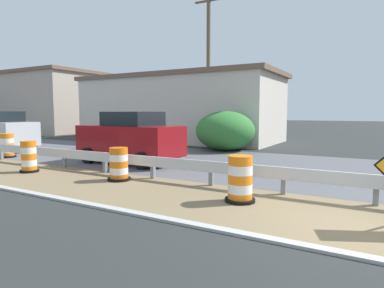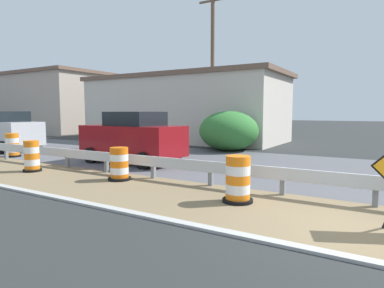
# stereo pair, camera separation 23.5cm
# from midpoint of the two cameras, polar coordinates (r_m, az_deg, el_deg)

# --- Properties ---
(ground_plane) EXTENTS (160.00, 160.00, 0.00)m
(ground_plane) POSITION_cam_midpoint_polar(r_m,az_deg,el_deg) (6.68, 27.61, -13.27)
(ground_plane) COLOR #2B2D2D
(median_dirt_strip) EXTENTS (3.24, 120.00, 0.01)m
(median_dirt_strip) POSITION_cam_midpoint_polar(r_m,az_deg,el_deg) (7.08, 27.82, -12.19)
(median_dirt_strip) COLOR #7F6B4C
(median_dirt_strip) RESTS_ON ground
(far_lane_asphalt) EXTENTS (7.91, 120.00, 0.00)m
(far_lane_asphalt) POSITION_cam_midpoint_polar(r_m,az_deg,el_deg) (12.51, 29.24, -4.73)
(far_lane_asphalt) COLOR #56565B
(far_lane_asphalt) RESTS_ON ground
(curb_near_edge) EXTENTS (0.20, 120.00, 0.11)m
(curb_near_edge) POSITION_cam_midpoint_polar(r_m,az_deg,el_deg) (5.46, 26.77, -17.46)
(curb_near_edge) COLOR #ADADA8
(curb_near_edge) RESTS_ON ground
(guardrail_median) EXTENTS (0.18, 57.30, 0.71)m
(guardrail_median) POSITION_cam_midpoint_polar(r_m,az_deg,el_deg) (8.36, 23.01, -5.68)
(guardrail_median) COLOR silver
(guardrail_median) RESTS_ON ground
(traffic_barrel_nearest) EXTENTS (0.71, 0.71, 1.08)m
(traffic_barrel_nearest) POSITION_cam_midpoint_polar(r_m,az_deg,el_deg) (7.72, 8.85, -6.42)
(traffic_barrel_nearest) COLOR orange
(traffic_barrel_nearest) RESTS_ON ground
(traffic_barrel_close) EXTENTS (0.70, 0.70, 1.01)m
(traffic_barrel_close) POSITION_cam_midpoint_polar(r_m,az_deg,el_deg) (10.30, -11.88, -3.66)
(traffic_barrel_close) COLOR orange
(traffic_barrel_close) RESTS_ON ground
(traffic_barrel_mid) EXTENTS (0.63, 0.63, 1.09)m
(traffic_barrel_mid) POSITION_cam_midpoint_polar(r_m,az_deg,el_deg) (12.79, -25.60, -2.13)
(traffic_barrel_mid) COLOR orange
(traffic_barrel_mid) RESTS_ON ground
(traffic_barrel_far) EXTENTS (0.72, 0.72, 1.10)m
(traffic_barrel_far) POSITION_cam_midpoint_polar(r_m,az_deg,el_deg) (17.41, -28.42, -0.33)
(traffic_barrel_far) COLOR orange
(traffic_barrel_far) RESTS_ON ground
(car_lead_near_lane) EXTENTS (2.09, 4.76, 2.13)m
(car_lead_near_lane) POSITION_cam_midpoint_polar(r_m,az_deg,el_deg) (20.68, -29.65, 2.01)
(car_lead_near_lane) COLOR silver
(car_lead_near_lane) RESTS_ON ground
(car_trailing_far_lane) EXTENTS (2.26, 4.31, 2.10)m
(car_trailing_far_lane) POSITION_cam_midpoint_polar(r_m,az_deg,el_deg) (13.62, -9.72, 1.13)
(car_trailing_far_lane) COLOR maroon
(car_trailing_far_lane) RESTS_ON ground
(roadside_shop_near) EXTENTS (6.58, 14.65, 4.73)m
(roadside_shop_near) POSITION_cam_midpoint_polar(r_m,az_deg,el_deg) (24.28, -1.00, 6.25)
(roadside_shop_near) COLOR beige
(roadside_shop_near) RESTS_ON ground
(roadside_shop_far) EXTENTS (9.01, 11.32, 5.96)m
(roadside_shop_far) POSITION_cam_midpoint_polar(r_m,az_deg,el_deg) (36.87, -21.58, 6.59)
(roadside_shop_far) COLOR #AD9E8E
(roadside_shop_far) RESTS_ON ground
(utility_pole_near) EXTENTS (0.24, 1.80, 9.18)m
(utility_pole_near) POSITION_cam_midpoint_polar(r_m,az_deg,el_deg) (20.38, 3.92, 13.07)
(utility_pole_near) COLOR brown
(utility_pole_near) RESTS_ON ground
(bush_roadside) EXTENTS (3.21, 3.21, 2.15)m
(bush_roadside) POSITION_cam_midpoint_polar(r_m,az_deg,el_deg) (17.89, 6.78, 2.29)
(bush_roadside) COLOR #337533
(bush_roadside) RESTS_ON ground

